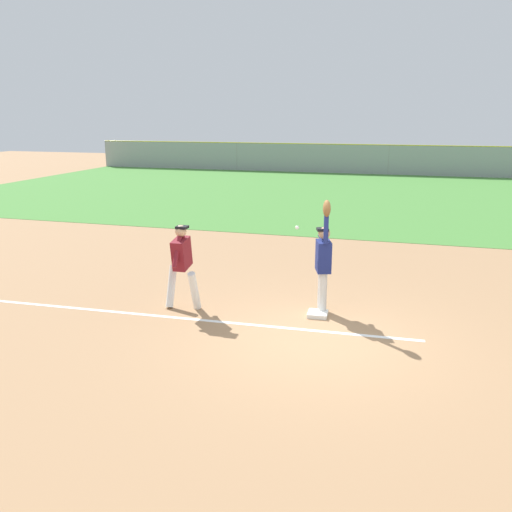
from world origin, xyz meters
The scene contains 12 objects.
ground_plane centered at (0.00, 0.00, 0.00)m, with size 80.36×80.36×0.00m, color #A37A54.
outfield_grass centered at (0.00, 17.63, 0.01)m, with size 41.35×19.56×0.01m, color #478438.
chalk_foul_line centered at (-4.17, 0.17, 0.00)m, with size 12.00×0.10×0.01m, color white.
first_base centered at (-0.17, 1.07, 0.04)m, with size 0.38×0.38×0.08m, color white.
fielder centered at (-0.12, 1.28, 1.12)m, with size 0.39×0.88×2.28m.
runner centered at (-2.85, 0.74, 1.00)m, with size 0.72×0.84×1.72m.
baseball centered at (-0.69, 1.50, 1.64)m, with size 0.07×0.07×0.07m, color white.
outfield_fence centered at (0.00, 27.41, 0.97)m, with size 41.43×0.08×1.93m.
parked_car_black centered at (-8.03, 30.36, 0.67)m, with size 4.54×2.39×1.25m.
parked_car_green centered at (-3.78, 30.04, 0.67)m, with size 4.52×2.36×1.25m.
parked_car_blue centered at (1.32, 30.56, 0.67)m, with size 4.55×2.43×1.25m.
parked_car_white centered at (5.52, 30.18, 0.67)m, with size 4.58×2.48×1.25m.
Camera 1 is at (1.36, -8.64, 3.80)m, focal length 37.50 mm.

